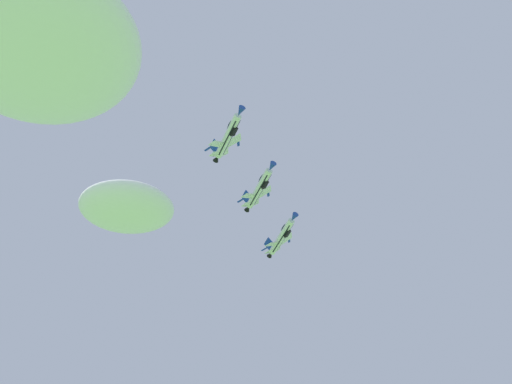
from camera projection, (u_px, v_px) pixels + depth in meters
The scene contains 5 objects.
cloud_near_formation at pixel (36, 44), 259.32m from camera, with size 77.54×68.67×28.47m, color white.
cloud_high_distant at pixel (126, 207), 322.11m from camera, with size 43.56×29.48×16.64m, color white.
fighter_jet_lead at pixel (228, 135), 157.18m from camera, with size 8.23×15.61×6.68m.
fighter_jet_left_wing at pixel (260, 188), 167.80m from camera, with size 8.34×15.61×6.51m.
fighter_jet_right_wing at pixel (282, 236), 177.67m from camera, with size 8.18×15.61×6.79m.
Camera 1 is at (-4.46, -3.11, 1.73)m, focal length 49.62 mm.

